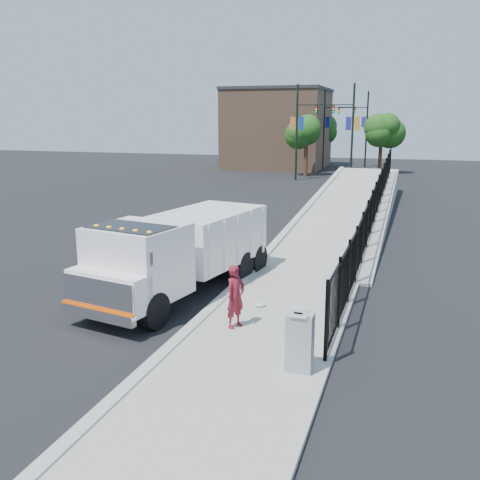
% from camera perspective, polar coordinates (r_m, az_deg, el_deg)
% --- Properties ---
extents(ground, '(120.00, 120.00, 0.00)m').
position_cam_1_polar(ground, '(14.83, -3.50, -8.08)').
color(ground, black).
rests_on(ground, ground).
extents(sidewalk, '(3.55, 12.00, 0.12)m').
position_cam_1_polar(sidewalk, '(12.49, 1.51, -11.96)').
color(sidewalk, '#9E998E').
rests_on(sidewalk, ground).
extents(curb, '(0.30, 12.00, 0.16)m').
position_cam_1_polar(curb, '(13.10, -6.74, -10.71)').
color(curb, '#ADAAA3').
rests_on(curb, ground).
extents(ramp, '(3.95, 24.06, 3.19)m').
position_cam_1_polar(ramp, '(29.50, 11.84, 2.31)').
color(ramp, '#9E998E').
rests_on(ramp, ground).
extents(iron_fence, '(0.10, 28.00, 1.80)m').
position_cam_1_polar(iron_fence, '(25.30, 14.13, 2.52)').
color(iron_fence, black).
rests_on(iron_fence, ground).
extents(truck, '(3.68, 7.72, 2.54)m').
position_cam_1_polar(truck, '(16.22, -6.63, -1.00)').
color(truck, black).
rests_on(truck, ground).
extents(worker, '(0.59, 0.70, 1.62)m').
position_cam_1_polar(worker, '(13.48, -0.48, -6.04)').
color(worker, maroon).
rests_on(worker, sidewalk).
extents(utility_cabinet, '(0.55, 0.40, 1.25)m').
position_cam_1_polar(utility_cabinet, '(11.39, 6.39, -10.81)').
color(utility_cabinet, gray).
rests_on(utility_cabinet, sidewalk).
extents(arrow_sign, '(0.35, 0.04, 0.22)m').
position_cam_1_polar(arrow_sign, '(10.91, 6.25, -7.73)').
color(arrow_sign, white).
rests_on(arrow_sign, utility_cabinet).
extents(debris, '(0.33, 0.33, 0.08)m').
position_cam_1_polar(debris, '(15.20, 2.16, -6.88)').
color(debris, silver).
rests_on(debris, sidewalk).
extents(light_pole_0, '(3.77, 0.22, 8.00)m').
position_cam_1_polar(light_pole_0, '(46.36, 6.45, 11.72)').
color(light_pole_0, black).
rests_on(light_pole_0, ground).
extents(light_pole_1, '(3.77, 0.22, 8.00)m').
position_cam_1_polar(light_pole_1, '(45.91, 11.53, 11.54)').
color(light_pole_1, black).
rests_on(light_pole_1, ground).
extents(light_pole_2, '(3.77, 0.22, 8.00)m').
position_cam_1_polar(light_pole_2, '(56.92, 9.25, 11.86)').
color(light_pole_2, black).
rests_on(light_pole_2, ground).
extents(light_pole_3, '(3.77, 0.22, 8.00)m').
position_cam_1_polar(light_pole_3, '(60.05, 13.07, 11.75)').
color(light_pole_3, black).
rests_on(light_pole_3, ground).
extents(tree_0, '(2.74, 2.74, 5.37)m').
position_cam_1_polar(tree_0, '(49.55, 7.11, 11.31)').
color(tree_0, '#382314').
rests_on(tree_0, ground).
extents(tree_1, '(2.64, 2.64, 5.32)m').
position_cam_1_polar(tree_1, '(53.23, 14.86, 11.08)').
color(tree_1, '#382314').
rests_on(tree_1, ground).
extents(tree_2, '(3.05, 3.05, 5.53)m').
position_cam_1_polar(tree_2, '(62.78, 8.88, 11.60)').
color(tree_2, '#382314').
rests_on(tree_2, ground).
extents(building, '(10.00, 10.00, 8.00)m').
position_cam_1_polar(building, '(58.60, 4.07, 11.66)').
color(building, '#8C664C').
rests_on(building, ground).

